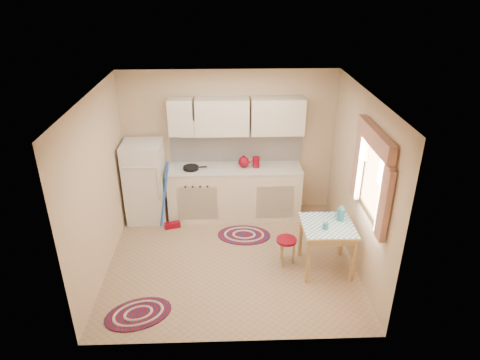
% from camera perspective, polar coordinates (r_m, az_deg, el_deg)
% --- Properties ---
extents(room_shell, '(3.64, 3.60, 2.52)m').
position_cam_1_polar(room_shell, '(5.97, 0.14, 3.43)').
color(room_shell, tan).
rests_on(room_shell, ground).
extents(fridge, '(0.65, 0.60, 1.40)m').
position_cam_1_polar(fridge, '(7.38, -12.48, -0.23)').
color(fridge, white).
rests_on(fridge, ground).
extents(broom, '(0.30, 0.19, 1.20)m').
position_cam_1_polar(broom, '(7.05, -9.30, -2.17)').
color(broom, blue).
rests_on(broom, ground).
extents(base_cabinets, '(2.25, 0.60, 0.88)m').
position_cam_1_polar(base_cabinets, '(7.42, -0.74, -1.69)').
color(base_cabinets, silver).
rests_on(base_cabinets, ground).
extents(countertop, '(2.27, 0.62, 0.04)m').
position_cam_1_polar(countertop, '(7.21, -0.76, 1.55)').
color(countertop, beige).
rests_on(countertop, base_cabinets).
extents(frying_pan, '(0.29, 0.29, 0.05)m').
position_cam_1_polar(frying_pan, '(7.17, -6.57, 1.61)').
color(frying_pan, black).
rests_on(frying_pan, countertop).
extents(red_kettle, '(0.23, 0.22, 0.20)m').
position_cam_1_polar(red_kettle, '(7.17, 0.49, 2.45)').
color(red_kettle, maroon).
rests_on(red_kettle, countertop).
extents(red_canister, '(0.14, 0.14, 0.16)m').
position_cam_1_polar(red_canister, '(7.19, 2.16, 2.32)').
color(red_canister, maroon).
rests_on(red_canister, countertop).
extents(table, '(0.72, 0.72, 0.72)m').
position_cam_1_polar(table, '(6.28, 11.37, -8.72)').
color(table, tan).
rests_on(table, ground).
extents(stool, '(0.38, 0.38, 0.42)m').
position_cam_1_polar(stool, '(6.37, 6.15, -9.42)').
color(stool, maroon).
rests_on(stool, ground).
extents(coffee_pot, '(0.16, 0.16, 0.26)m').
position_cam_1_polar(coffee_pot, '(6.17, 13.30, -4.25)').
color(coffee_pot, teal).
rests_on(coffee_pot, table).
extents(mug, '(0.10, 0.10, 0.10)m').
position_cam_1_polar(mug, '(5.97, 11.35, -6.05)').
color(mug, teal).
rests_on(mug, table).
extents(rug_center, '(0.92, 0.65, 0.02)m').
position_cam_1_polar(rug_center, '(7.05, 0.54, -7.35)').
color(rug_center, maroon).
rests_on(rug_center, ground).
extents(rug_left, '(0.99, 0.82, 0.02)m').
position_cam_1_polar(rug_left, '(5.79, -13.40, -16.97)').
color(rug_left, maroon).
rests_on(rug_left, ground).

